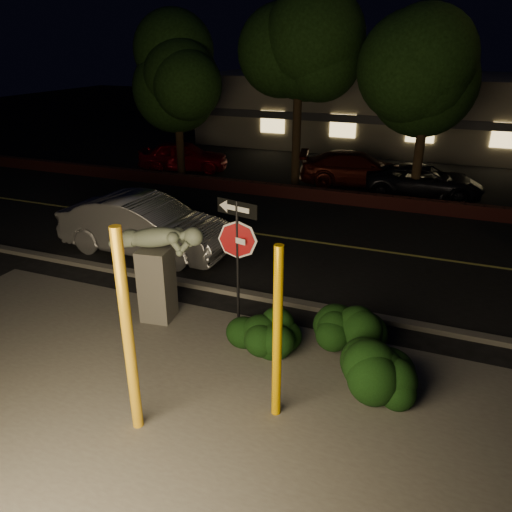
% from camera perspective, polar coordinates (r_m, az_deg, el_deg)
% --- Properties ---
extents(ground, '(90.00, 90.00, 0.00)m').
position_cam_1_polar(ground, '(18.41, 8.91, 4.82)').
color(ground, black).
rests_on(ground, ground).
extents(patio, '(14.00, 6.00, 0.02)m').
position_cam_1_polar(patio, '(9.16, -7.90, -15.75)').
color(patio, '#4C4944').
rests_on(patio, ground).
extents(road, '(80.00, 8.00, 0.01)m').
position_cam_1_polar(road, '(15.67, 6.37, 1.65)').
color(road, black).
rests_on(road, ground).
extents(lane_marking, '(80.00, 0.12, 0.00)m').
position_cam_1_polar(lane_marking, '(15.66, 6.37, 1.69)').
color(lane_marking, '#BCB54B').
rests_on(lane_marking, road).
extents(curb, '(80.00, 0.25, 0.12)m').
position_cam_1_polar(curb, '(12.08, 1.07, -4.78)').
color(curb, '#4C4944').
rests_on(curb, ground).
extents(brick_wall, '(40.00, 0.35, 0.50)m').
position_cam_1_polar(brick_wall, '(19.55, 9.84, 6.62)').
color(brick_wall, '#441716').
rests_on(brick_wall, ground).
extents(parking_lot, '(40.00, 12.00, 0.01)m').
position_cam_1_polar(parking_lot, '(25.05, 12.68, 9.48)').
color(parking_lot, black).
rests_on(parking_lot, ground).
extents(building, '(22.00, 10.20, 4.00)m').
position_cam_1_polar(building, '(32.51, 15.51, 15.87)').
color(building, '#706A5A').
rests_on(building, ground).
extents(tree_far_a, '(4.60, 4.60, 7.43)m').
position_cam_1_polar(tree_far_a, '(23.27, -9.31, 22.01)').
color(tree_far_a, black).
rests_on(tree_far_a, ground).
extents(tree_far_b, '(5.20, 5.20, 8.41)m').
position_cam_1_polar(tree_far_b, '(21.23, 5.02, 24.04)').
color(tree_far_b, black).
rests_on(tree_far_b, ground).
extents(tree_far_c, '(4.80, 4.80, 7.84)m').
position_cam_1_polar(tree_far_c, '(19.93, 19.57, 21.83)').
color(tree_far_c, black).
rests_on(tree_far_c, ground).
extents(yellow_pole_left, '(0.17, 0.17, 3.45)m').
position_cam_1_polar(yellow_pole_left, '(7.76, -14.44, -8.74)').
color(yellow_pole_left, yellow).
rests_on(yellow_pole_left, ground).
extents(yellow_pole_right, '(0.15, 0.15, 3.05)m').
position_cam_1_polar(yellow_pole_right, '(7.88, 2.46, -9.08)').
color(yellow_pole_right, '#F3B000').
rests_on(yellow_pole_right, ground).
extents(signpost, '(0.95, 0.25, 2.87)m').
position_cam_1_polar(signpost, '(10.11, -2.15, 1.80)').
color(signpost, black).
rests_on(signpost, ground).
extents(sculpture, '(2.11, 0.82, 2.25)m').
position_cam_1_polar(sculpture, '(10.92, -11.28, -0.68)').
color(sculpture, '#4C4944').
rests_on(sculpture, ground).
extents(hedge_center, '(1.99, 1.50, 0.94)m').
position_cam_1_polar(hedge_center, '(10.11, 0.18, -8.15)').
color(hedge_center, black).
rests_on(hedge_center, ground).
extents(hedge_right, '(1.71, 0.96, 1.10)m').
position_cam_1_polar(hedge_right, '(10.11, 10.93, -8.10)').
color(hedge_right, black).
rests_on(hedge_right, ground).
extents(hedge_far_right, '(1.90, 1.60, 1.13)m').
position_cam_1_polar(hedge_far_right, '(9.17, 14.40, -11.95)').
color(hedge_far_right, black).
rests_on(hedge_far_right, ground).
extents(silver_sedan, '(5.12, 1.87, 1.68)m').
position_cam_1_polar(silver_sedan, '(14.84, -12.54, 3.40)').
color(silver_sedan, silver).
rests_on(silver_sedan, ground).
extents(parked_car_red, '(4.52, 2.88, 1.43)m').
position_cam_1_polar(parked_car_red, '(24.60, -8.28, 11.26)').
color(parked_car_red, maroon).
rests_on(parked_car_red, ground).
extents(parked_car_darkred, '(5.29, 3.14, 1.44)m').
position_cam_1_polar(parked_car_darkred, '(22.22, 11.49, 9.75)').
color(parked_car_darkred, '#3B0C07').
rests_on(parked_car_darkred, ground).
extents(parked_car_dark, '(4.72, 2.51, 1.26)m').
position_cam_1_polar(parked_car_dark, '(21.20, 18.65, 8.11)').
color(parked_car_dark, black).
rests_on(parked_car_dark, ground).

